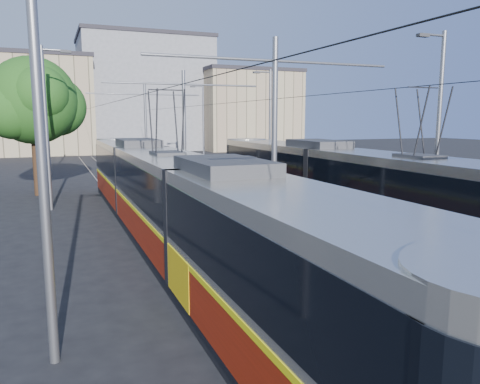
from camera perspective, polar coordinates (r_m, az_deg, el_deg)
name	(u,v)px	position (r m, az deg, el deg)	size (l,w,h in m)	color
ground	(441,338)	(11.06, 23.34, -16.04)	(160.00, 160.00, 0.00)	black
platform	(200,200)	(25.40, -4.87, -1.04)	(4.00, 50.00, 0.30)	gray
tactile_strip_left	(174,199)	(24.99, -8.05, -0.90)	(0.70, 50.00, 0.01)	gray
tactile_strip_right	(225,196)	(25.83, -1.80, -0.49)	(0.70, 50.00, 0.01)	gray
rails	(200,203)	(25.43, -4.86, -1.34)	(8.71, 70.00, 0.03)	gray
tram_left	(168,200)	(16.67, -8.72, -0.93)	(2.43, 28.89, 5.50)	black
tram_right	(416,202)	(16.26, 20.69, -1.12)	(2.43, 30.60, 5.50)	black
catenary	(217,119)	(22.32, -2.83, 8.90)	(9.20, 70.00, 7.00)	slate
street_lamps	(180,125)	(28.87, -7.34, 8.16)	(15.18, 38.22, 8.00)	slate
shelter	(245,186)	(20.14, 0.66, 0.79)	(0.84, 1.25, 2.63)	black
tree	(39,102)	(30.34, -23.31, 9.99)	(5.57, 5.15, 8.10)	#382314
building_left	(26,105)	(67.00, -24.63, 9.61)	(16.32, 12.24, 12.51)	tan
building_centre	(144,94)	(72.25, -11.57, 11.63)	(18.36, 14.28, 16.30)	gray
building_right	(247,110)	(70.45, 0.86, 9.98)	(14.28, 10.20, 11.62)	tan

